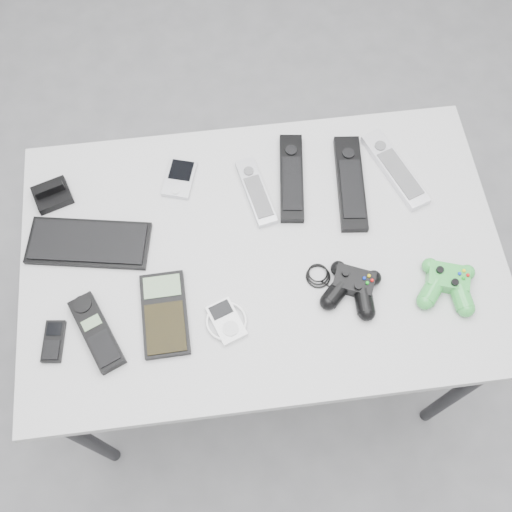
{
  "coord_description": "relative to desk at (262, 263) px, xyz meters",
  "views": [
    {
      "loc": [
        -0.02,
        -0.66,
        1.96
      ],
      "look_at": [
        0.05,
        -0.11,
        0.75
      ],
      "focal_mm": 42.0,
      "sensor_mm": 36.0,
      "label": 1
    }
  ],
  "objects": [
    {
      "name": "pda",
      "position": [
        -0.17,
        0.21,
        0.07
      ],
      "size": [
        0.09,
        0.12,
        0.02
      ],
      "primitive_type": "cube",
      "rotation": [
        0.0,
        0.0,
        -0.29
      ],
      "color": "#B2B2B9",
      "rests_on": "desk"
    },
    {
      "name": "mp3_player",
      "position": [
        -0.1,
        -0.16,
        0.07
      ],
      "size": [
        0.12,
        0.12,
        0.02
      ],
      "primitive_type": "cube",
      "rotation": [
        0.0,
        0.0,
        0.35
      ],
      "color": "silver",
      "rests_on": "desk"
    },
    {
      "name": "floor",
      "position": [
        -0.07,
        0.09,
        -0.67
      ],
      "size": [
        3.5,
        3.5,
        0.0
      ],
      "primitive_type": "plane",
      "color": "slate",
      "rests_on": "ground"
    },
    {
      "name": "remote_silver_a",
      "position": [
        0.0,
        0.15,
        0.07
      ],
      "size": [
        0.08,
        0.19,
        0.02
      ],
      "primitive_type": "cube",
      "rotation": [
        0.0,
        0.0,
        0.2
      ],
      "color": "#B2B2B9",
      "rests_on": "desk"
    },
    {
      "name": "mobile_phone",
      "position": [
        -0.47,
        -0.16,
        0.07
      ],
      "size": [
        0.05,
        0.1,
        0.02
      ],
      "primitive_type": "cube",
      "rotation": [
        0.0,
        0.0,
        -0.12
      ],
      "color": "black",
      "rests_on": "desk"
    },
    {
      "name": "remote_black_a",
      "position": [
        0.09,
        0.18,
        0.08
      ],
      "size": [
        0.08,
        0.24,
        0.02
      ],
      "primitive_type": "cube",
      "rotation": [
        0.0,
        0.0,
        -0.13
      ],
      "color": "black",
      "rests_on": "desk"
    },
    {
      "name": "remote_silver_b",
      "position": [
        0.34,
        0.17,
        0.07
      ],
      "size": [
        0.13,
        0.23,
        0.02
      ],
      "primitive_type": "cube",
      "rotation": [
        0.0,
        0.0,
        0.35
      ],
      "color": "silver",
      "rests_on": "desk"
    },
    {
      "name": "dock_bracket",
      "position": [
        -0.47,
        0.2,
        0.09
      ],
      "size": [
        0.1,
        0.09,
        0.04
      ],
      "primitive_type": "cube",
      "rotation": [
        0.0,
        0.0,
        0.32
      ],
      "color": "black",
      "rests_on": "desk"
    },
    {
      "name": "cordless_handset",
      "position": [
        -0.37,
        -0.15,
        0.08
      ],
      "size": [
        0.12,
        0.18,
        0.03
      ],
      "primitive_type": "cube",
      "rotation": [
        0.0,
        0.0,
        0.41
      ],
      "color": "black",
      "rests_on": "desk"
    },
    {
      "name": "calculator",
      "position": [
        -0.23,
        -0.13,
        0.07
      ],
      "size": [
        0.1,
        0.19,
        0.02
      ],
      "primitive_type": "cube",
      "rotation": [
        0.0,
        0.0,
        0.02
      ],
      "color": "black",
      "rests_on": "desk"
    },
    {
      "name": "remote_black_b",
      "position": [
        0.23,
        0.15,
        0.08
      ],
      "size": [
        0.09,
        0.26,
        0.02
      ],
      "primitive_type": "cube",
      "rotation": [
        0.0,
        0.0,
        -0.1
      ],
      "color": "black",
      "rests_on": "desk"
    },
    {
      "name": "pda_keyboard",
      "position": [
        -0.39,
        0.07,
        0.07
      ],
      "size": [
        0.29,
        0.16,
        0.02
      ],
      "primitive_type": "cube",
      "rotation": [
        0.0,
        0.0,
        -0.18
      ],
      "color": "black",
      "rests_on": "desk"
    },
    {
      "name": "desk",
      "position": [
        0.0,
        0.0,
        0.0
      ],
      "size": [
        1.09,
        0.7,
        0.73
      ],
      "color": "#9E9EA0",
      "rests_on": "floor"
    },
    {
      "name": "controller_black",
      "position": [
        0.18,
        -0.12,
        0.08
      ],
      "size": [
        0.24,
        0.2,
        0.04
      ],
      "primitive_type": null,
      "rotation": [
        0.0,
        0.0,
        -0.41
      ],
      "color": "black",
      "rests_on": "desk"
    },
    {
      "name": "controller_green",
      "position": [
        0.39,
        -0.14,
        0.08
      ],
      "size": [
        0.16,
        0.17,
        0.04
      ],
      "primitive_type": null,
      "rotation": [
        0.0,
        0.0,
        -0.32
      ],
      "color": "#268C3F",
      "rests_on": "desk"
    }
  ]
}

